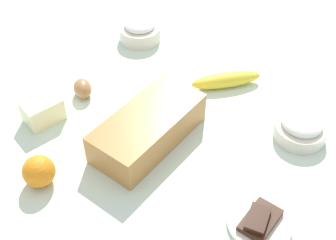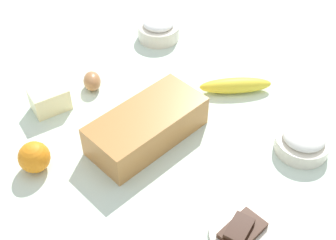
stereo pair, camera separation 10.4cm
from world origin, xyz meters
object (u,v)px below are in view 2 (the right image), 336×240
at_px(sugar_bowl, 159,29).
at_px(egg_near_butter, 93,81).
at_px(banana, 235,86).
at_px(chocolate_plate, 242,232).
at_px(loaf_pan, 147,125).
at_px(orange_fruit, 34,157).
at_px(flour_bowl, 303,141).
at_px(butter_block, 50,99).

xyz_separation_m(sugar_bowl, egg_near_butter, (0.29, 0.02, -0.01)).
bearing_deg(banana, chocolate_plate, 35.00).
bearing_deg(loaf_pan, orange_fruit, -23.77).
relative_size(loaf_pan, banana, 1.54).
xyz_separation_m(flour_bowl, chocolate_plate, (0.28, 0.02, -0.02)).
distance_m(sugar_bowl, orange_fruit, 0.58).
distance_m(orange_fruit, butter_block, 0.20).
xyz_separation_m(flour_bowl, egg_near_butter, (0.15, -0.53, -0.01)).
relative_size(loaf_pan, chocolate_plate, 2.25).
distance_m(butter_block, chocolate_plate, 0.57).
xyz_separation_m(butter_block, egg_near_butter, (-0.13, 0.02, -0.01)).
xyz_separation_m(loaf_pan, sugar_bowl, (-0.34, -0.25, -0.01)).
distance_m(egg_near_butter, chocolate_plate, 0.56).
height_order(sugar_bowl, egg_near_butter, sugar_bowl).
relative_size(sugar_bowl, orange_fruit, 1.78).
height_order(flour_bowl, sugar_bowl, sugar_bowl).
bearing_deg(chocolate_plate, flour_bowl, -176.63).
bearing_deg(loaf_pan, banana, 172.58).
bearing_deg(butter_block, chocolate_plate, 89.65).
bearing_deg(banana, sugar_bowl, -101.39).
relative_size(egg_near_butter, chocolate_plate, 0.48).
xyz_separation_m(loaf_pan, banana, (-0.27, 0.07, -0.02)).
relative_size(flour_bowl, chocolate_plate, 0.95).
relative_size(loaf_pan, orange_fruit, 4.19).
bearing_deg(banana, orange_fruit, -21.45).
distance_m(sugar_bowl, butter_block, 0.41).
relative_size(loaf_pan, butter_block, 3.25).
bearing_deg(sugar_bowl, orange_fruit, 12.28).
relative_size(flour_bowl, butter_block, 1.37).
bearing_deg(butter_block, orange_fruit, 40.69).
bearing_deg(banana, loaf_pan, -13.62).
bearing_deg(banana, flour_bowl, 71.62).
height_order(loaf_pan, orange_fruit, loaf_pan).
distance_m(flour_bowl, butter_block, 0.62).
height_order(sugar_bowl, chocolate_plate, sugar_bowl).
bearing_deg(flour_bowl, loaf_pan, -56.51).
height_order(butter_block, chocolate_plate, butter_block).
xyz_separation_m(flour_bowl, orange_fruit, (0.42, -0.43, 0.01)).
xyz_separation_m(loaf_pan, flour_bowl, (-0.20, 0.30, -0.01)).
bearing_deg(butter_block, egg_near_butter, 169.88).
bearing_deg(orange_fruit, sugar_bowl, -167.72).
bearing_deg(orange_fruit, butter_block, -139.31).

